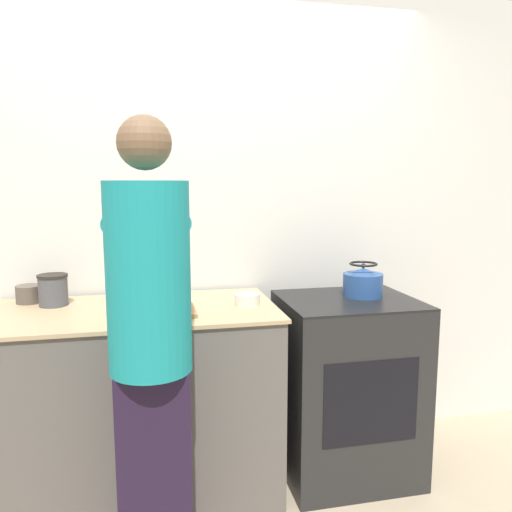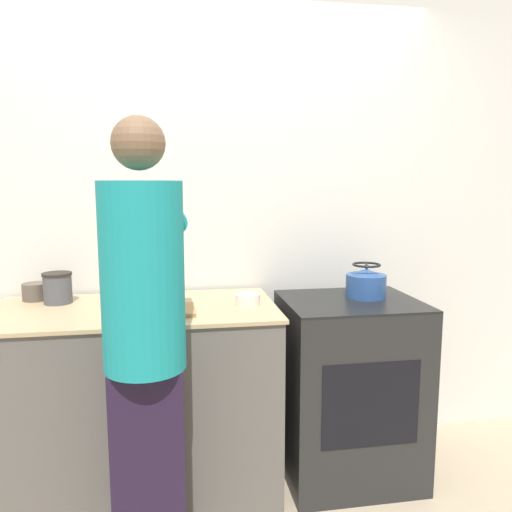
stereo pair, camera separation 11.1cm
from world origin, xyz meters
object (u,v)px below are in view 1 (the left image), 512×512
(bowl_prep, at_px, (29,294))
(canister_jar, at_px, (53,290))
(knife, at_px, (158,308))
(kettle, at_px, (363,282))
(cutting_board, at_px, (160,312))
(oven, at_px, (346,386))
(person, at_px, (150,335))

(bowl_prep, height_order, canister_jar, canister_jar)
(knife, xyz_separation_m, kettle, (1.06, 0.10, 0.06))
(bowl_prep, distance_m, canister_jar, 0.16)
(cutting_board, relative_size, bowl_prep, 2.55)
(oven, xyz_separation_m, knife, (-0.96, -0.05, 0.49))
(kettle, bearing_deg, bowl_prep, 171.72)
(knife, xyz_separation_m, canister_jar, (-0.49, 0.25, 0.06))
(person, xyz_separation_m, kettle, (1.09, 0.54, 0.05))
(oven, height_order, bowl_prep, bowl_prep)
(bowl_prep, relative_size, canister_jar, 0.82)
(oven, distance_m, person, 1.22)
(oven, bearing_deg, kettle, 25.58)
(kettle, height_order, bowl_prep, kettle)
(person, xyz_separation_m, cutting_board, (0.05, 0.42, -0.02))
(person, relative_size, bowl_prep, 13.94)
(knife, height_order, bowl_prep, bowl_prep)
(oven, bearing_deg, knife, -177.03)
(knife, height_order, canister_jar, canister_jar)
(knife, distance_m, kettle, 1.06)
(cutting_board, distance_m, canister_jar, 0.57)
(bowl_prep, bearing_deg, oven, -10.37)
(knife, bearing_deg, bowl_prep, 133.05)
(person, relative_size, canister_jar, 11.49)
(kettle, distance_m, canister_jar, 1.55)
(person, distance_m, bowl_prep, 0.98)
(cutting_board, bearing_deg, canister_jar, 151.37)
(knife, bearing_deg, cutting_board, -89.36)
(cutting_board, distance_m, knife, 0.03)
(oven, xyz_separation_m, person, (-1.00, -0.50, 0.50))
(oven, xyz_separation_m, cutting_board, (-0.95, -0.07, 0.47))
(person, bearing_deg, cutting_board, 83.74)
(oven, relative_size, kettle, 4.56)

